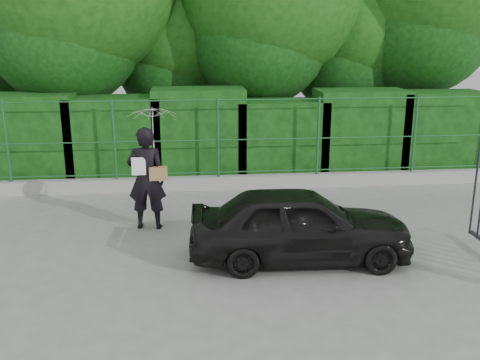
{
  "coord_description": "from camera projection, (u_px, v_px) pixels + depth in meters",
  "views": [
    {
      "loc": [
        -0.27,
        -7.33,
        3.53
      ],
      "look_at": [
        0.58,
        1.3,
        1.1
      ],
      "focal_mm": 40.0,
      "sensor_mm": 36.0,
      "label": 1
    }
  ],
  "objects": [
    {
      "name": "ground",
      "position": [
        210.0,
        275.0,
        8.0
      ],
      "size": [
        80.0,
        80.0,
        0.0
      ],
      "primitive_type": "plane",
      "color": "gray"
    },
    {
      "name": "kerb",
      "position": [
        201.0,
        183.0,
        12.27
      ],
      "size": [
        14.0,
        0.25,
        0.3
      ],
      "primitive_type": "cube",
      "color": "#9E9E99",
      "rests_on": "ground"
    },
    {
      "name": "fence",
      "position": [
        210.0,
        138.0,
        12.01
      ],
      "size": [
        14.13,
        0.06,
        1.8
      ],
      "color": "#1A5126",
      "rests_on": "kerb"
    },
    {
      "name": "hedge",
      "position": [
        198.0,
        137.0,
        12.99
      ],
      "size": [
        14.2,
        1.2,
        2.21
      ],
      "color": "black",
      "rests_on": "ground"
    },
    {
      "name": "woman",
      "position": [
        150.0,
        154.0,
        9.59
      ],
      "size": [
        0.94,
        0.88,
        2.24
      ],
      "color": "black",
      "rests_on": "ground"
    },
    {
      "name": "car",
      "position": [
        300.0,
        224.0,
        8.39
      ],
      "size": [
        3.52,
        1.53,
        1.18
      ],
      "primitive_type": "imported",
      "rotation": [
        0.0,
        0.0,
        1.53
      ],
      "color": "black",
      "rests_on": "ground"
    }
  ]
}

